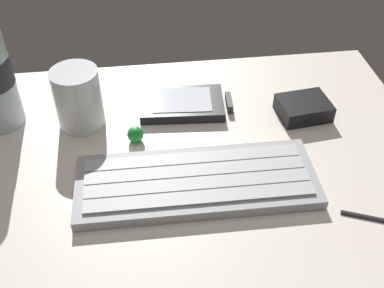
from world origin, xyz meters
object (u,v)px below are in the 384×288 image
(keyboard, at_px, (197,181))
(juice_cup, at_px, (79,100))
(trackball_mouse, at_px, (135,134))
(stylus_pen, at_px, (384,219))
(charger_block, at_px, (304,108))
(handheld_device, at_px, (186,103))

(keyboard, bearing_deg, juice_cup, 135.26)
(juice_cup, bearing_deg, trackball_mouse, -33.52)
(trackball_mouse, relative_size, stylus_pen, 0.23)
(juice_cup, height_order, charger_block, juice_cup)
(charger_block, height_order, stylus_pen, charger_block)
(trackball_mouse, bearing_deg, juice_cup, 146.48)
(handheld_device, xyz_separation_m, juice_cup, (-0.15, -0.02, 0.03))
(stylus_pen, bearing_deg, juice_cup, 169.84)
(trackball_mouse, bearing_deg, charger_block, 6.30)
(keyboard, bearing_deg, stylus_pen, -21.84)
(juice_cup, xyz_separation_m, stylus_pen, (0.35, -0.22, -0.04))
(juice_cup, relative_size, trackball_mouse, 3.86)
(handheld_device, height_order, charger_block, charger_block)
(charger_block, xyz_separation_m, trackball_mouse, (-0.24, -0.03, -0.00))
(handheld_device, xyz_separation_m, stylus_pen, (0.20, -0.24, -0.00))
(trackball_mouse, bearing_deg, stylus_pen, -32.64)
(trackball_mouse, bearing_deg, keyboard, -53.10)
(charger_block, relative_size, trackball_mouse, 3.18)
(keyboard, bearing_deg, trackball_mouse, 126.90)
(keyboard, distance_m, stylus_pen, 0.22)
(keyboard, distance_m, handheld_device, 0.16)
(handheld_device, xyz_separation_m, trackball_mouse, (-0.08, -0.06, 0.00))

